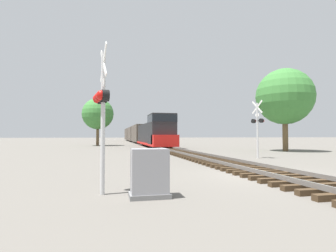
{
  "coord_description": "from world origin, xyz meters",
  "views": [
    {
      "loc": [
        -6.06,
        -9.29,
        1.57
      ],
      "look_at": [
        -1.69,
        10.53,
        2.31
      ],
      "focal_mm": 28.0,
      "sensor_mm": 36.0,
      "label": 1
    }
  ],
  "objects_px": {
    "tree_far_right": "(285,97)",
    "tree_mid_background": "(98,114)",
    "crossing_signal_near": "(102,104)",
    "relay_cabinet": "(149,173)",
    "freight_train": "(138,134)",
    "crossing_signal_far": "(258,124)"
  },
  "relations": [
    {
      "from": "tree_far_right",
      "to": "tree_mid_background",
      "type": "height_order",
      "value": "tree_far_right"
    },
    {
      "from": "crossing_signal_near",
      "to": "tree_mid_background",
      "type": "height_order",
      "value": "tree_mid_background"
    },
    {
      "from": "crossing_signal_near",
      "to": "relay_cabinet",
      "type": "bearing_deg",
      "value": 54.05
    },
    {
      "from": "freight_train",
      "to": "tree_mid_background",
      "type": "xyz_separation_m",
      "value": [
        -8.01,
        -16.3,
        3.05
      ]
    },
    {
      "from": "crossing_signal_near",
      "to": "relay_cabinet",
      "type": "distance_m",
      "value": 2.26
    },
    {
      "from": "relay_cabinet",
      "to": "tree_far_right",
      "type": "bearing_deg",
      "value": 45.58
    },
    {
      "from": "freight_train",
      "to": "crossing_signal_near",
      "type": "relative_size",
      "value": 15.31
    },
    {
      "from": "tree_mid_background",
      "to": "tree_far_right",
      "type": "bearing_deg",
      "value": -44.43
    },
    {
      "from": "crossing_signal_far",
      "to": "relay_cabinet",
      "type": "bearing_deg",
      "value": 120.23
    },
    {
      "from": "crossing_signal_far",
      "to": "tree_mid_background",
      "type": "height_order",
      "value": "tree_mid_background"
    },
    {
      "from": "crossing_signal_near",
      "to": "tree_mid_background",
      "type": "relative_size",
      "value": 0.54
    },
    {
      "from": "tree_mid_background",
      "to": "crossing_signal_near",
      "type": "bearing_deg",
      "value": -87.19
    },
    {
      "from": "freight_train",
      "to": "crossing_signal_far",
      "type": "bearing_deg",
      "value": -84.55
    },
    {
      "from": "crossing_signal_near",
      "to": "crossing_signal_far",
      "type": "bearing_deg",
      "value": 121.5
    },
    {
      "from": "tree_mid_background",
      "to": "crossing_signal_far",
      "type": "bearing_deg",
      "value": -64.92
    },
    {
      "from": "crossing_signal_near",
      "to": "relay_cabinet",
      "type": "xyz_separation_m",
      "value": [
        1.21,
        -0.58,
        -1.82
      ]
    },
    {
      "from": "tree_far_right",
      "to": "tree_mid_background",
      "type": "bearing_deg",
      "value": 135.57
    },
    {
      "from": "crossing_signal_far",
      "to": "relay_cabinet",
      "type": "height_order",
      "value": "crossing_signal_far"
    },
    {
      "from": "relay_cabinet",
      "to": "crossing_signal_near",
      "type": "bearing_deg",
      "value": 154.58
    },
    {
      "from": "crossing_signal_far",
      "to": "tree_mid_background",
      "type": "xyz_separation_m",
      "value": [
        -12.01,
        25.66,
        2.57
      ]
    },
    {
      "from": "crossing_signal_far",
      "to": "tree_far_right",
      "type": "bearing_deg",
      "value": -63.86
    },
    {
      "from": "crossing_signal_near",
      "to": "relay_cabinet",
      "type": "height_order",
      "value": "crossing_signal_near"
    }
  ]
}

